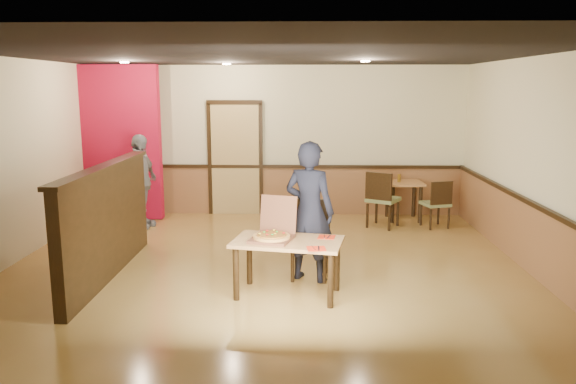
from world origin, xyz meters
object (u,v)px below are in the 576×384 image
Objects in this scene: diner_chair at (311,235)px; main_table at (288,249)px; side_table at (404,191)px; passerby at (140,181)px; diner at (309,212)px; pizza_box at (273,234)px; side_chair_right at (437,202)px; condiment at (399,178)px; side_chair_left at (382,197)px.

main_table is at bearing -105.02° from diner_chair.
passerby reaches higher than side_table.
diner is 1.09× the size of passerby.
passerby is (-4.63, -0.71, 0.27)m from side_table.
diner_chair reaches higher than side_table.
pizza_box is at bearing -117.35° from diner_chair.
condiment reaches higher than side_chair_right.
main_table is 4.28m from condiment.
side_chair_left is at bearing 70.48° from diner_chair.
condiment is at bearing -93.73° from side_chair_left.
side_chair_left is at bearing -72.79° from passerby.
side_chair_right reaches higher than main_table.
passerby is at bearing -171.42° from condiment.
condiment is at bearing 69.01° from diner_chair.
main_table is 9.43× the size of condiment.
side_chair_right is at bearing 55.74° from diner_chair.
passerby reaches higher than side_chair_left.
side_chair_left is 3.63m from pizza_box.
passerby is (-2.88, 2.59, -0.07)m from diner.
main_table is 1.92× the size of side_table.
diner is at bearing 65.77° from pizza_box.
side_table is 4.91× the size of condiment.
pizza_box is at bearing -125.94° from passerby.
side_chair_right is 0.47× the size of diner.
diner is at bearing -116.16° from passerby.
pizza_box is (-2.65, -3.21, 0.27)m from side_chair_right.
side_chair_right is 1.19× the size of side_table.
side_chair_right is 0.77m from side_table.
side_chair_left is 0.61× the size of passerby.
side_chair_right is 0.87m from condiment.
side_chair_right is 4.17m from pizza_box.
condiment is (2.08, 3.79, 0.05)m from pizza_box.
diner_chair reaches higher than side_chair_right.
side_chair_left is at bearing 75.36° from main_table.
passerby is at bearing 140.38° from main_table.
diner_chair is 3.36m from side_chair_right.
side_chair_right is at bearing 65.76° from pizza_box.
condiment is (4.53, 0.68, -0.03)m from passerby.
diner_chair reaches higher than condiment.
diner_chair is 3.60m from side_table.
main_table is 0.75m from diner_chair.
passerby reaches higher than pizza_box.
passerby reaches higher than condiment.
diner_chair is 0.56× the size of diner.
side_chair_left is 0.96m from side_chair_right.
pizza_box is at bearing -118.76° from condiment.
side_table is at bearing 16.29° from condiment.
side_chair_left is 1.40× the size of side_table.
main_table is at bearing -124.30° from passerby.
pizza_box is at bearing 74.18° from diner.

